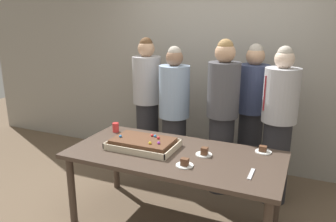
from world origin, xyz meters
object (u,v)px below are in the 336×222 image
(person_serving_front, at_px, (174,114))
(person_far_right_suit, at_px, (251,113))
(person_striped_tie_right, at_px, (147,103))
(party_table, at_px, (174,161))
(plated_slice_near_right, at_px, (204,153))
(cake_server_utensil, at_px, (251,174))
(sheet_cake, at_px, (143,143))
(person_green_shirt_behind, at_px, (278,125))
(drink_cup_nearest, at_px, (116,127))
(person_left_edge_reaching, at_px, (222,115))
(plated_slice_near_left, at_px, (263,150))
(plated_slice_far_left, at_px, (185,164))

(person_serving_front, height_order, person_far_right_suit, person_far_right_suit)
(person_striped_tie_right, bearing_deg, party_table, 12.69)
(plated_slice_near_right, bearing_deg, cake_server_utensil, -24.73)
(cake_server_utensil, xyz_separation_m, person_serving_front, (-1.10, 1.03, 0.10))
(sheet_cake, bearing_deg, person_green_shirt_behind, 35.94)
(drink_cup_nearest, height_order, cake_server_utensil, drink_cup_nearest)
(person_striped_tie_right, distance_m, person_left_edge_reaching, 1.07)
(plated_slice_near_left, distance_m, plated_slice_far_left, 0.80)
(person_striped_tie_right, bearing_deg, person_left_edge_reaching, 52.49)
(person_green_shirt_behind, bearing_deg, plated_slice_near_right, 18.50)
(person_serving_front, xyz_separation_m, person_green_shirt_behind, (1.19, -0.04, 0.03))
(plated_slice_near_left, bearing_deg, person_left_edge_reaching, 137.43)
(person_green_shirt_behind, relative_size, person_far_right_suit, 1.01)
(cake_server_utensil, bearing_deg, plated_slice_far_left, -172.49)
(party_table, bearing_deg, plated_slice_far_left, -49.81)
(party_table, bearing_deg, sheet_cake, 178.86)
(plated_slice_near_left, height_order, person_left_edge_reaching, person_left_edge_reaching)
(person_green_shirt_behind, xyz_separation_m, person_left_edge_reaching, (-0.59, -0.00, 0.04))
(drink_cup_nearest, distance_m, person_serving_front, 0.74)
(person_striped_tie_right, relative_size, person_far_right_suit, 1.03)
(sheet_cake, relative_size, person_left_edge_reaching, 0.37)
(plated_slice_far_left, relative_size, person_green_shirt_behind, 0.09)
(drink_cup_nearest, bearing_deg, party_table, -19.42)
(drink_cup_nearest, bearing_deg, plated_slice_near_left, 2.42)
(party_table, bearing_deg, person_far_right_suit, 68.70)
(drink_cup_nearest, xyz_separation_m, person_serving_front, (0.44, 0.59, 0.05))
(sheet_cake, distance_m, person_serving_front, 0.88)
(party_table, height_order, person_left_edge_reaching, person_left_edge_reaching)
(plated_slice_far_left, height_order, person_striped_tie_right, person_striped_tie_right)
(person_serving_front, height_order, person_left_edge_reaching, person_left_edge_reaching)
(plated_slice_near_left, distance_m, person_green_shirt_behind, 0.50)
(person_serving_front, xyz_separation_m, person_far_right_suit, (0.85, 0.34, 0.02))
(person_green_shirt_behind, relative_size, person_striped_tie_right, 0.98)
(person_green_shirt_behind, bearing_deg, person_serving_front, -38.03)
(cake_server_utensil, relative_size, person_left_edge_reaching, 0.12)
(plated_slice_far_left, xyz_separation_m, person_far_right_suit, (0.29, 1.44, 0.10))
(cake_server_utensil, distance_m, person_serving_front, 1.51)
(plated_slice_near_left, height_order, cake_server_utensil, plated_slice_near_left)
(person_far_right_suit, relative_size, person_left_edge_reaching, 0.96)
(drink_cup_nearest, relative_size, cake_server_utensil, 0.50)
(sheet_cake, distance_m, cake_server_utensil, 1.06)
(drink_cup_nearest, distance_m, cake_server_utensil, 1.60)
(plated_slice_near_right, relative_size, person_striped_tie_right, 0.09)
(sheet_cake, xyz_separation_m, person_serving_front, (-0.04, 0.87, 0.06))
(person_left_edge_reaching, bearing_deg, person_green_shirt_behind, 124.24)
(plated_slice_far_left, height_order, cake_server_utensil, plated_slice_far_left)
(party_table, height_order, person_far_right_suit, person_far_right_suit)
(person_far_right_suit, height_order, person_left_edge_reaching, person_left_edge_reaching)
(person_serving_front, bearing_deg, plated_slice_far_left, 24.03)
(plated_slice_far_left, bearing_deg, person_serving_front, 116.95)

